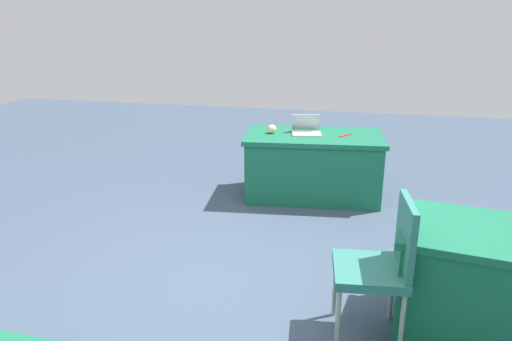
# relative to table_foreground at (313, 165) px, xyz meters

# --- Properties ---
(ground_plane) EXTENTS (14.40, 14.40, 0.00)m
(ground_plane) POSITION_rel_table_foreground_xyz_m (0.40, 2.17, -0.36)
(ground_plane) COLOR #3D4C60
(table_foreground) EXTENTS (1.60, 0.98, 0.72)m
(table_foreground) POSITION_rel_table_foreground_xyz_m (0.00, 0.00, 0.00)
(table_foreground) COLOR #196647
(table_foreground) RESTS_ON ground
(chair_tucked_left) EXTENTS (0.48, 0.48, 0.95)m
(chair_tucked_left) POSITION_rel_table_foreground_xyz_m (-0.68, 2.42, 0.18)
(chair_tucked_left) COLOR #9E9993
(chair_tucked_left) RESTS_ON ground
(laptop_silver) EXTENTS (0.37, 0.35, 0.21)m
(laptop_silver) POSITION_rel_table_foreground_xyz_m (0.09, -0.02, 0.40)
(laptop_silver) COLOR silver
(laptop_silver) RESTS_ON table_foreground
(yarn_ball) EXTENTS (0.10, 0.10, 0.10)m
(yarn_ball) POSITION_rel_table_foreground_xyz_m (0.47, 0.05, 0.41)
(yarn_ball) COLOR beige
(yarn_ball) RESTS_ON table_foreground
(scissors_red) EXTENTS (0.13, 0.17, 0.01)m
(scissors_red) POSITION_rel_table_foreground_xyz_m (-0.34, -0.03, 0.36)
(scissors_red) COLOR red
(scissors_red) RESTS_ON table_foreground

